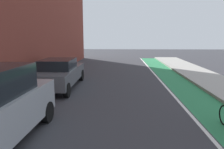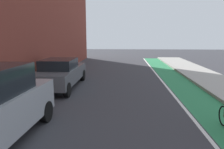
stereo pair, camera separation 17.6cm
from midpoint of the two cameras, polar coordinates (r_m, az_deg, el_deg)
The scene contains 4 objects.
ground_plane at distance 7.91m, azimuth 2.32°, elevation -9.59°, with size 73.07×73.07×0.00m, color #38383D.
bike_lane_paint at distance 10.34m, azimuth 21.81°, elevation -5.53°, with size 1.60×33.21×0.00m, color #2D8451.
lane_divider_stripe at distance 10.09m, azimuth 16.93°, elevation -5.61°, with size 0.12×33.21×0.00m, color white.
parked_sedan_gray at distance 11.44m, azimuth -13.23°, elevation 0.45°, with size 1.85×4.76×1.53m.
Camera 2 is at (0.22, 5.17, 2.69)m, focal length 34.03 mm.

